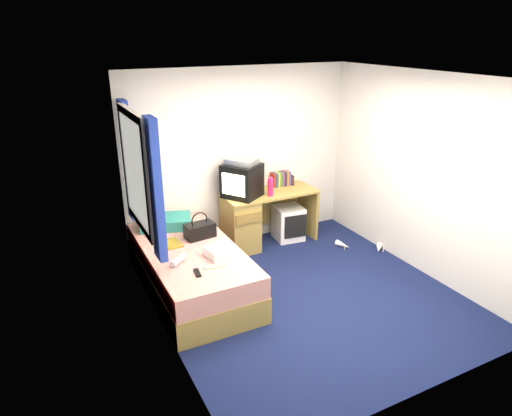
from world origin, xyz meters
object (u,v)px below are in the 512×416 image
pillow (166,222)px  remote_control (197,273)px  vcr (242,161)px  white_heels (361,247)px  crt_tv (242,181)px  handbag (200,230)px  picture_frame (292,180)px  water_bottle (178,260)px  aerosol_can (259,186)px  towel (220,251)px  bed (192,269)px  desk (251,218)px  colour_swatch_fan (214,267)px  magazine (171,244)px  pink_water_bottle (271,187)px  storage_cube (288,223)px

pillow → remote_control: pillow is taller
vcr → white_heels: 2.01m
crt_tv → handbag: (-0.80, -0.53, -0.34)m
crt_tv → picture_frame: (0.85, 0.13, -0.15)m
water_bottle → white_heels: (2.65, 0.23, -0.54)m
pillow → handbag: 0.54m
crt_tv → handbag: crt_tv is taller
aerosol_can → picture_frame: bearing=9.8°
vcr → picture_frame: size_ratio=2.74×
handbag → towel: bearing=-93.2°
bed → desk: bearing=33.2°
bed → colour_swatch_fan: (0.07, -0.54, 0.28)m
aerosol_can → handbag: bearing=-152.4°
bed → towel: 0.51m
picture_frame → magazine: 2.14m
bed → desk: desk is taller
remote_control → desk: bearing=54.4°
aerosol_can → water_bottle: size_ratio=0.88×
magazine → vcr: bearing=25.5°
pillow → crt_tv: bearing=2.9°
vcr → water_bottle: vcr is taller
handbag → water_bottle: handbag is taller
aerosol_can → towel: size_ratio=0.59×
colour_swatch_fan → water_bottle: bearing=141.6°
magazine → water_bottle: water_bottle is taller
vcr → aerosol_can: (0.27, 0.03, -0.39)m
aerosol_can → water_bottle: aerosol_can is taller
pink_water_bottle → water_bottle: bearing=-150.8°
vcr → picture_frame: (0.85, 0.13, -0.41)m
water_bottle → remote_control: 0.31m
desk → towel: 1.40m
crt_tv → colour_swatch_fan: crt_tv is taller
magazine → colour_swatch_fan: 0.76m
remote_control → magazine: bearing=100.6°
water_bottle → colour_swatch_fan: bearing=-38.4°
aerosol_can → colour_swatch_fan: bearing=-132.4°
desk → towel: bearing=-130.2°
crt_tv → water_bottle: (-1.23, -1.03, -0.40)m
crt_tv → towel: size_ratio=2.01×
storage_cube → crt_tv: crt_tv is taller
picture_frame → towel: 2.02m
towel → white_heels: (2.18, 0.26, -0.55)m
pillow → pink_water_bottle: 1.44m
crt_tv → vcr: 0.26m
pink_water_bottle → magazine: size_ratio=0.83×
pink_water_bottle → white_heels: 1.50m
picture_frame → white_heels: picture_frame is taller
desk → aerosol_can: 0.46m
desk → picture_frame: size_ratio=9.29×
pink_water_bottle → aerosol_can: bearing=111.2°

